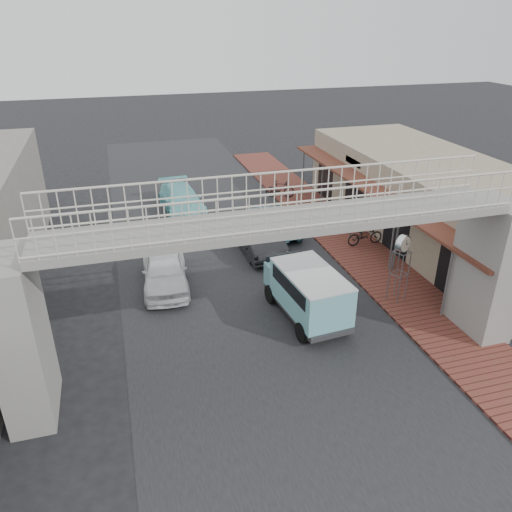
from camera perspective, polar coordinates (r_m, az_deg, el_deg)
ground at (r=20.28m, az=-0.83°, el=-5.49°), size 120.00×120.00×0.00m
road_strip at (r=20.27m, az=-0.83°, el=-5.48°), size 10.00×60.00×0.01m
sidewalk at (r=24.91m, az=11.85°, el=0.35°), size 3.00×40.00×0.10m
shophouse_row at (r=27.24m, az=19.69°, el=6.06°), size 7.20×18.00×4.00m
footbridge at (r=15.38m, az=3.06°, el=-2.84°), size 16.40×2.40×6.34m
white_hatchback at (r=21.58m, az=-10.40°, el=-1.50°), size 2.19×4.73×1.57m
dark_sedan at (r=24.55m, az=0.05°, el=2.49°), size 1.85×4.95×1.62m
angkot_curb at (r=26.79m, az=1.93°, el=4.15°), size 2.21×4.67×1.29m
angkot_far at (r=29.71m, az=-8.49°, el=6.34°), size 2.43×5.32×1.51m
angkot_van at (r=18.87m, az=5.92°, el=-3.62°), size 2.26×4.35×2.06m
motorcycle_near at (r=25.57m, az=12.35°, el=2.33°), size 1.89×0.69×0.99m
motorcycle_far at (r=31.71m, az=2.78°, el=7.65°), size 1.89×1.06×1.09m
street_clock at (r=20.13m, az=16.42°, el=1.03°), size 0.73×0.71×2.84m
arrow_sign at (r=22.92m, az=17.96°, el=4.71°), size 1.92×1.22×3.30m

